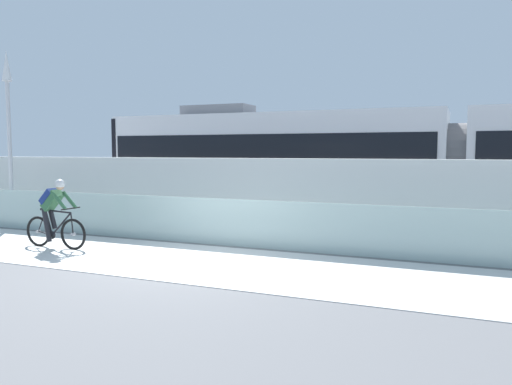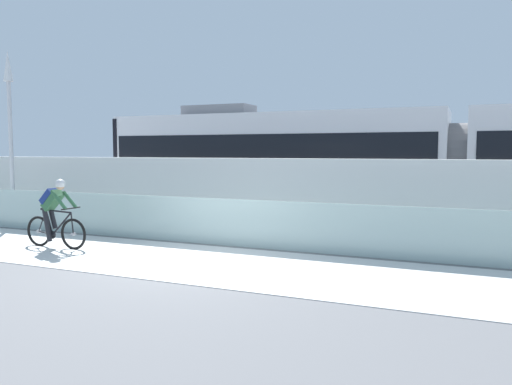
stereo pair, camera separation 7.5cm
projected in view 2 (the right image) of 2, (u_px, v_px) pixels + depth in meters
The scene contains 9 objects.
ground_plane at pixel (192, 262), 10.26m from camera, with size 200.00×200.00×0.00m, color slate.
bike_path_deck at pixel (192, 261), 10.26m from camera, with size 32.00×3.20×0.01m, color silver.
glass_parapet at pixel (232, 223), 11.91m from camera, with size 32.00×0.05×1.12m, color #ADC6C1.
concrete_barrier_wall at pixel (261, 197), 13.52m from camera, with size 32.00×0.36×2.06m, color silver.
tram_rail_near at pixel (291, 222), 15.87m from camera, with size 32.00×0.08×0.01m, color #595654.
tram_rail_far at pixel (305, 217), 17.19m from camera, with size 32.00×0.08×0.01m, color #595654.
tram at pixel (457, 163), 14.49m from camera, with size 22.56×2.54×3.81m.
cyclist_on_bike at pixel (55, 214), 11.63m from camera, with size 1.77×0.58×1.61m.
lamp_post_antenna at pixel (10, 116), 14.89m from camera, with size 0.28×0.28×5.20m.
Camera 2 is at (5.18, -8.78, 2.26)m, focal length 35.28 mm.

